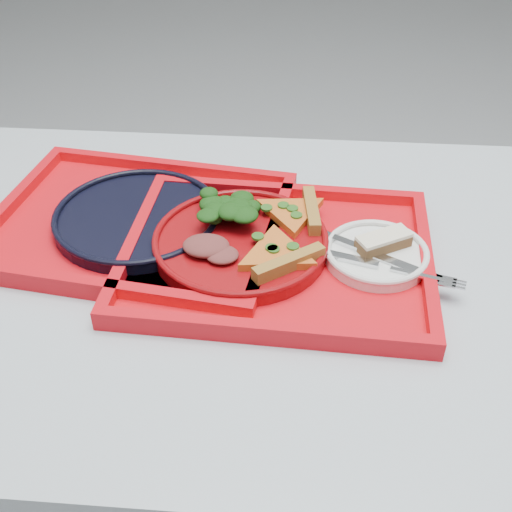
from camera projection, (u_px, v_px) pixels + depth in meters
name	position (u px, v px, depth m)	size (l,w,h in m)	color
table	(379.00, 308.00, 0.99)	(1.60, 0.80, 0.75)	#B0BCC5
tray_main	(277.00, 258.00, 0.95)	(0.45, 0.35, 0.01)	red
tray_far	(139.00, 226.00, 1.02)	(0.45, 0.35, 0.01)	red
dinner_plate	(241.00, 244.00, 0.96)	(0.26, 0.26, 0.02)	maroon
side_plate	(376.00, 256.00, 0.94)	(0.15, 0.15, 0.01)	white
navy_plate	(138.00, 219.00, 1.01)	(0.26, 0.26, 0.02)	black
pizza_slice_a	(276.00, 251.00, 0.91)	(0.13, 0.11, 0.02)	orange
pizza_slice_b	(291.00, 211.00, 0.99)	(0.12, 0.11, 0.02)	orange
salad_heap	(224.00, 205.00, 0.98)	(0.10, 0.09, 0.05)	black
meat_portion	(206.00, 246.00, 0.92)	(0.07, 0.05, 0.02)	brown
dessert_bar	(383.00, 241.00, 0.93)	(0.09, 0.07, 0.02)	#53351B
knife	(379.00, 256.00, 0.92)	(0.18, 0.02, 0.01)	silver
fork	(389.00, 268.00, 0.90)	(0.18, 0.02, 0.01)	silver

